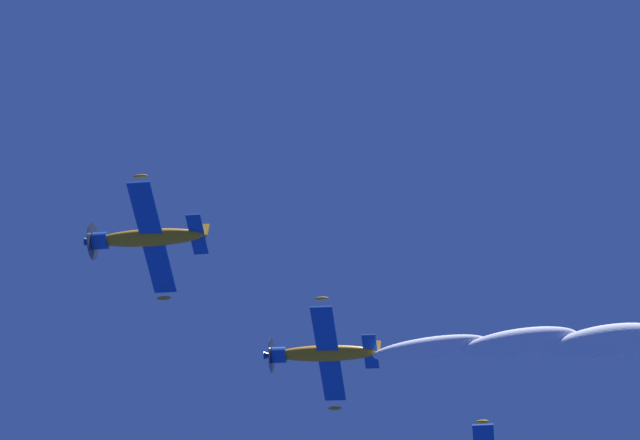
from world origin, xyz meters
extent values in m
ellipsoid|color=orange|center=(2.99, 2.41, 62.86)|extent=(5.66, 4.96, 1.51)
cylinder|color=#194CB2|center=(5.26, 0.55, 63.07)|extent=(1.33, 1.45, 1.17)
cone|color=#194CB2|center=(5.75, 0.15, 63.11)|extent=(0.83, 0.85, 0.57)
cylinder|color=#3F3F47|center=(5.64, 0.24, 63.10)|extent=(1.45, 2.01, 2.44)
cube|color=#194CB2|center=(2.85, 2.54, 62.69)|extent=(6.21, 7.16, 1.01)
ellipsoid|color=orange|center=(5.36, 5.64, 63.07)|extent=(0.83, 0.76, 0.32)
ellipsoid|color=orange|center=(0.35, -0.56, 62.30)|extent=(0.83, 0.76, 0.32)
cube|color=#194CB2|center=(0.80, 4.20, 62.71)|extent=(2.52, 2.81, 0.44)
cube|color=orange|center=(0.69, 4.22, 63.19)|extent=(0.91, 0.89, 1.15)
ellipsoid|color=#1E232D|center=(3.16, 2.22, 63.28)|extent=(1.56, 1.51, 0.79)
ellipsoid|color=orange|center=(-10.52, 0.40, 63.46)|extent=(5.66, 4.96, 1.68)
cylinder|color=#194CB2|center=(-8.25, -1.46, 63.74)|extent=(1.32, 1.48, 1.21)
cone|color=#194CB2|center=(-7.76, -1.86, 63.80)|extent=(0.83, 0.87, 0.60)
cylinder|color=#3F3F47|center=(-7.88, -1.77, 63.79)|extent=(1.43, 2.07, 2.47)
cube|color=#194CB2|center=(-10.65, 0.52, 63.28)|extent=(6.19, 7.14, 1.21)
ellipsoid|color=orange|center=(-8.17, 3.63, 63.75)|extent=(0.83, 0.76, 0.34)
ellipsoid|color=orange|center=(-13.13, -2.58, 62.82)|extent=(0.83, 0.76, 0.34)
cube|color=#194CB2|center=(-12.71, 2.18, 63.24)|extent=(2.51, 2.80, 0.52)
cube|color=orange|center=(-12.83, 2.20, 63.71)|extent=(0.91, 0.92, 1.17)
ellipsoid|color=#1E232D|center=(-10.36, 0.20, 63.88)|extent=(1.56, 1.52, 0.83)
ellipsoid|color=orange|center=(-22.06, 1.25, 63.34)|extent=(0.83, 0.75, 0.30)
ellipsoid|color=white|center=(-15.49, 4.62, 62.85)|extent=(6.47, 5.63, 1.89)
ellipsoid|color=white|center=(-19.84, 8.08, 62.63)|extent=(6.74, 5.95, 2.28)
ellipsoid|color=white|center=(-24.11, 11.27, 62.20)|extent=(7.01, 6.28, 2.67)
camera|label=1|loc=(15.34, 40.31, 1.98)|focal=69.35mm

